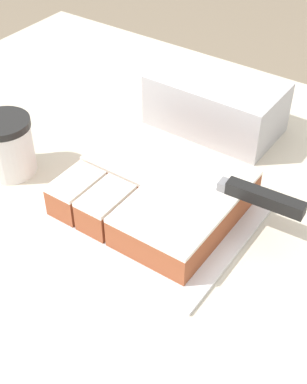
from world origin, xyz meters
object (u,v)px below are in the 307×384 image
(cake_board, at_px, (154,206))
(cake, at_px, (155,192))
(knife, at_px, (248,193))
(coffee_cup, at_px, (7,146))
(storage_box, at_px, (216,104))

(cake_board, bearing_deg, cake, 39.58)
(cake_board, xyz_separation_m, knife, (0.15, 0.05, 0.07))
(cake_board, relative_size, knife, 1.05)
(knife, height_order, coffee_cup, coffee_cup)
(cake_board, height_order, cake, cake)
(coffee_cup, height_order, storage_box, coffee_cup)
(cake, xyz_separation_m, storage_box, (-0.04, 0.27, 0.02))
(cake, relative_size, coffee_cup, 2.54)
(knife, xyz_separation_m, storage_box, (-0.19, 0.23, -0.02))
(cake, bearing_deg, knife, 16.95)
(cake_board, xyz_separation_m, coffee_cup, (-0.27, -0.06, 0.05))
(coffee_cup, bearing_deg, cake, 13.53)
(cake, xyz_separation_m, knife, (0.14, 0.04, 0.04))
(coffee_cup, relative_size, storage_box, 0.42)
(cake_board, height_order, knife, knife)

